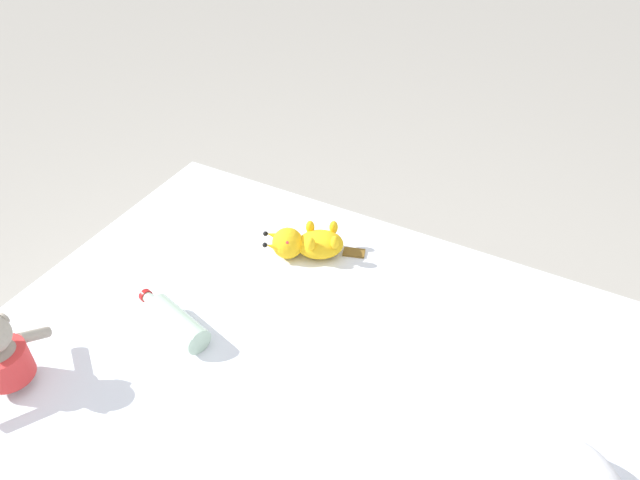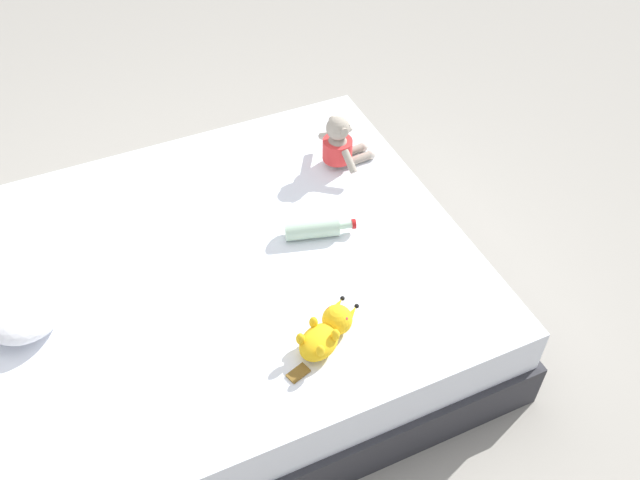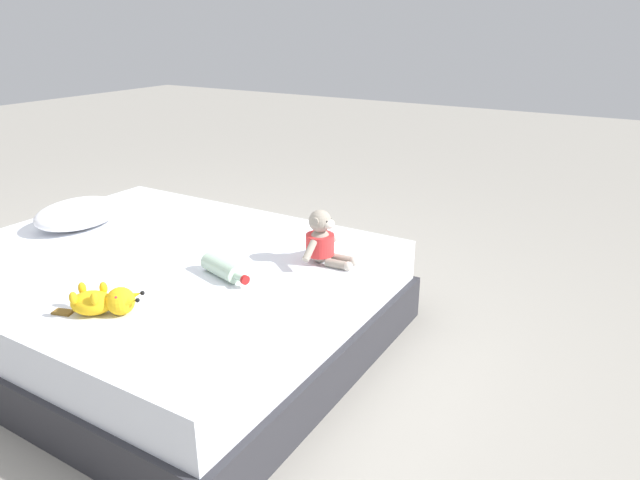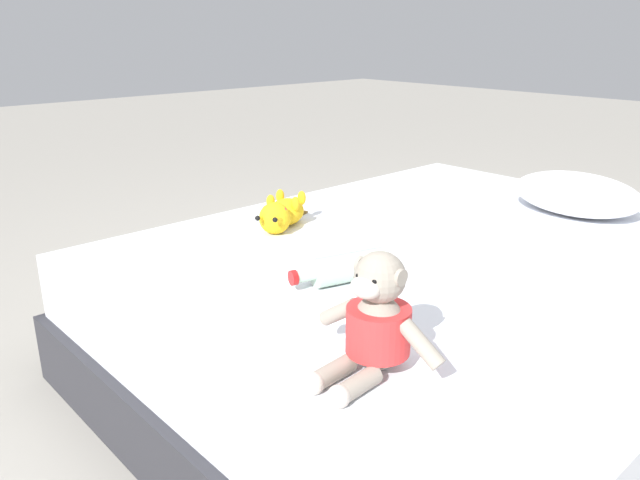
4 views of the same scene
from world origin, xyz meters
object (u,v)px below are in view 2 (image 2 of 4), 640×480
object	(u,v)px
pillow	(21,292)
glass_bottle	(314,228)
bed	(213,301)
plush_yellow_creature	(327,332)
plush_monkey	(340,145)

from	to	relation	value
pillow	glass_bottle	xyz separation A→B (m)	(-0.10, -1.02, -0.03)
bed	glass_bottle	xyz separation A→B (m)	(-0.02, -0.41, 0.24)
plush_yellow_creature	glass_bottle	bearing A→B (deg)	-19.06
plush_monkey	glass_bottle	distance (m)	0.43
bed	pillow	world-z (taller)	pillow
plush_yellow_creature	plush_monkey	bearing A→B (deg)	-28.12
pillow	plush_monkey	bearing A→B (deg)	-79.45
plush_monkey	plush_yellow_creature	world-z (taller)	plush_monkey
bed	plush_yellow_creature	distance (m)	0.59
plush_yellow_creature	glass_bottle	world-z (taller)	plush_yellow_creature
pillow	plush_yellow_creature	size ratio (longest dim) A/B	1.51
plush_monkey	plush_yellow_creature	distance (m)	0.90
plush_monkey	plush_yellow_creature	xyz separation A→B (m)	(-0.79, 0.42, -0.05)
bed	pillow	size ratio (longest dim) A/B	4.11
plush_yellow_creature	glass_bottle	xyz separation A→B (m)	(0.46, -0.16, -0.01)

